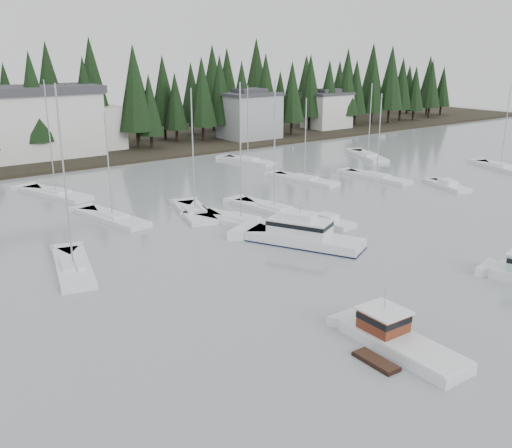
{
  "coord_description": "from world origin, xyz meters",
  "views": [
    {
      "loc": [
        -28.38,
        -10.02,
        16.73
      ],
      "look_at": [
        -0.6,
        27.08,
        2.5
      ],
      "focal_mm": 40.0,
      "sensor_mm": 36.0,
      "label": 1
    }
  ],
  "objects_px": {
    "house_east_a": "(250,115)",
    "sailboat_0": "(74,270)",
    "sailboat_1": "(500,168)",
    "sailboat_8": "(248,162)",
    "lobster_boat_brown": "(397,342)",
    "runabout_2": "(448,187)",
    "house_east_b": "(327,109)",
    "sailboat_10": "(368,157)",
    "sailboat_7": "(376,178)",
    "cabin_cruiser_center": "(303,237)",
    "sailboat_13": "(195,214)",
    "sailboat_5": "(304,181)",
    "sailboat_9": "(56,195)",
    "sailboat_6": "(113,219)",
    "harbor_inn": "(31,123)",
    "sailboat_12": "(241,223)",
    "runabout_1": "(327,223)",
    "sailboat_11": "(274,211)"
  },
  "relations": [
    {
      "from": "sailboat_11",
      "to": "cabin_cruiser_center",
      "type": "bearing_deg",
      "value": 147.3
    },
    {
      "from": "cabin_cruiser_center",
      "to": "runabout_2",
      "type": "height_order",
      "value": "cabin_cruiser_center"
    },
    {
      "from": "sailboat_8",
      "to": "sailboat_1",
      "type": "bearing_deg",
      "value": -146.78
    },
    {
      "from": "sailboat_9",
      "to": "runabout_2",
      "type": "xyz_separation_m",
      "value": [
        41.02,
        -25.68,
        0.06
      ]
    },
    {
      "from": "house_east_a",
      "to": "sailboat_0",
      "type": "relative_size",
      "value": 0.71
    },
    {
      "from": "sailboat_7",
      "to": "sailboat_13",
      "type": "bearing_deg",
      "value": 87.38
    },
    {
      "from": "lobster_boat_brown",
      "to": "sailboat_10",
      "type": "relative_size",
      "value": 0.66
    },
    {
      "from": "harbor_inn",
      "to": "sailboat_0",
      "type": "bearing_deg",
      "value": -103.27
    },
    {
      "from": "runabout_2",
      "to": "lobster_boat_brown",
      "type": "bearing_deg",
      "value": 139.83
    },
    {
      "from": "house_east_a",
      "to": "sailboat_12",
      "type": "relative_size",
      "value": 0.74
    },
    {
      "from": "sailboat_5",
      "to": "sailboat_12",
      "type": "relative_size",
      "value": 0.79
    },
    {
      "from": "cabin_cruiser_center",
      "to": "sailboat_8",
      "type": "bearing_deg",
      "value": -55.18
    },
    {
      "from": "harbor_inn",
      "to": "sailboat_5",
      "type": "relative_size",
      "value": 2.59
    },
    {
      "from": "sailboat_7",
      "to": "runabout_2",
      "type": "bearing_deg",
      "value": -162.79
    },
    {
      "from": "sailboat_0",
      "to": "sailboat_5",
      "type": "xyz_separation_m",
      "value": [
        35.77,
        13.03,
        -0.04
      ]
    },
    {
      "from": "sailboat_10",
      "to": "sailboat_13",
      "type": "distance_m",
      "value": 41.5
    },
    {
      "from": "sailboat_12",
      "to": "sailboat_0",
      "type": "bearing_deg",
      "value": 79.75
    },
    {
      "from": "sailboat_9",
      "to": "sailboat_12",
      "type": "xyz_separation_m",
      "value": [
        11.12,
        -22.63,
        0.0
      ]
    },
    {
      "from": "cabin_cruiser_center",
      "to": "sailboat_10",
      "type": "distance_m",
      "value": 45.21
    },
    {
      "from": "house_east_a",
      "to": "sailboat_8",
      "type": "distance_m",
      "value": 22.45
    },
    {
      "from": "sailboat_5",
      "to": "sailboat_8",
      "type": "bearing_deg",
      "value": -15.89
    },
    {
      "from": "cabin_cruiser_center",
      "to": "sailboat_11",
      "type": "distance_m",
      "value": 11.1
    },
    {
      "from": "runabout_2",
      "to": "house_east_b",
      "type": "bearing_deg",
      "value": -8.98
    },
    {
      "from": "sailboat_5",
      "to": "sailboat_8",
      "type": "distance_m",
      "value": 15.37
    },
    {
      "from": "cabin_cruiser_center",
      "to": "sailboat_1",
      "type": "distance_m",
      "value": 46.3
    },
    {
      "from": "sailboat_0",
      "to": "sailboat_5",
      "type": "bearing_deg",
      "value": -55.82
    },
    {
      "from": "sailboat_12",
      "to": "sailboat_13",
      "type": "bearing_deg",
      "value": 2.54
    },
    {
      "from": "runabout_1",
      "to": "runabout_2",
      "type": "distance_m",
      "value": 23.18
    },
    {
      "from": "house_east_b",
      "to": "sailboat_9",
      "type": "height_order",
      "value": "sailboat_9"
    },
    {
      "from": "lobster_boat_brown",
      "to": "sailboat_13",
      "type": "bearing_deg",
      "value": -7.54
    },
    {
      "from": "lobster_boat_brown",
      "to": "runabout_2",
      "type": "relative_size",
      "value": 1.13
    },
    {
      "from": "sailboat_13",
      "to": "lobster_boat_brown",
      "type": "bearing_deg",
      "value": -172.59
    },
    {
      "from": "sailboat_1",
      "to": "sailboat_5",
      "type": "height_order",
      "value": "sailboat_1"
    },
    {
      "from": "sailboat_6",
      "to": "harbor_inn",
      "type": "bearing_deg",
      "value": -16.42
    },
    {
      "from": "sailboat_0",
      "to": "sailboat_11",
      "type": "bearing_deg",
      "value": -66.21
    },
    {
      "from": "harbor_inn",
      "to": "runabout_1",
      "type": "relative_size",
      "value": 4.81
    },
    {
      "from": "sailboat_8",
      "to": "runabout_1",
      "type": "bearing_deg",
      "value": 145.34
    },
    {
      "from": "sailboat_7",
      "to": "sailboat_11",
      "type": "relative_size",
      "value": 0.83
    },
    {
      "from": "sailboat_8",
      "to": "runabout_2",
      "type": "distance_m",
      "value": 30.63
    },
    {
      "from": "sailboat_1",
      "to": "sailboat_8",
      "type": "height_order",
      "value": "sailboat_1"
    },
    {
      "from": "sailboat_0",
      "to": "sailboat_8",
      "type": "xyz_separation_m",
      "value": [
        37.62,
        28.28,
        -0.03
      ]
    },
    {
      "from": "sailboat_12",
      "to": "runabout_1",
      "type": "height_order",
      "value": "sailboat_12"
    },
    {
      "from": "sailboat_5",
      "to": "sailboat_11",
      "type": "xyz_separation_m",
      "value": [
        -12.38,
        -9.06,
        0.02
      ]
    },
    {
      "from": "house_east_b",
      "to": "sailboat_10",
      "type": "distance_m",
      "value": 32.96
    },
    {
      "from": "sailboat_10",
      "to": "house_east_a",
      "type": "bearing_deg",
      "value": 34.76
    },
    {
      "from": "sailboat_6",
      "to": "sailboat_12",
      "type": "relative_size",
      "value": 0.8
    },
    {
      "from": "lobster_boat_brown",
      "to": "runabout_2",
      "type": "height_order",
      "value": "lobster_boat_brown"
    },
    {
      "from": "sailboat_0",
      "to": "sailboat_10",
      "type": "bearing_deg",
      "value": -56.06
    },
    {
      "from": "house_east_b",
      "to": "lobster_boat_brown",
      "type": "xyz_separation_m",
      "value": [
        -62.07,
        -71.23,
        -3.96
      ]
    },
    {
      "from": "sailboat_0",
      "to": "sailboat_6",
      "type": "xyz_separation_m",
      "value": [
        8.15,
        11.36,
        -0.04
      ]
    }
  ]
}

